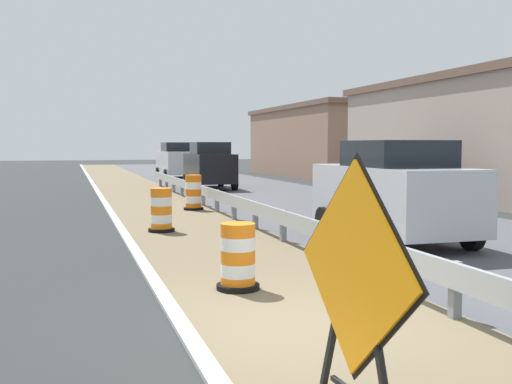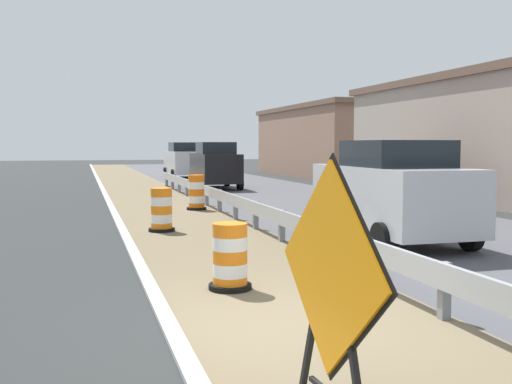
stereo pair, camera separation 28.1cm
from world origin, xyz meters
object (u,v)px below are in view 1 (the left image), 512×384
traffic_barrel_close (161,212)px  car_trailing_far_lane (177,160)px  warning_sign_diamond (354,276)px  car_lead_far_lane (393,191)px  car_trailing_near_lane (180,155)px  car_mid_far_lane (391,175)px  traffic_barrel_mid (193,194)px  car_lead_near_lane (209,166)px  traffic_barrel_nearest (238,260)px

traffic_barrel_close → car_trailing_far_lane: size_ratio=0.22×
warning_sign_diamond → car_trailing_far_lane: (4.39, 33.73, 0.06)m
car_lead_far_lane → car_trailing_far_lane: bearing=0.8°
car_trailing_near_lane → car_mid_far_lane: car_trailing_near_lane is taller
traffic_barrel_mid → car_lead_near_lane: car_lead_near_lane is taller
traffic_barrel_close → car_trailing_near_lane: bearing=79.3°
traffic_barrel_close → car_mid_far_lane: (8.38, 3.71, 0.61)m
traffic_barrel_mid → car_lead_far_lane: (2.87, -7.62, 0.58)m
car_lead_far_lane → traffic_barrel_mid: bearing=21.0°
traffic_barrel_mid → car_lead_far_lane: size_ratio=0.26×
traffic_barrel_close → traffic_barrel_mid: traffic_barrel_mid is taller
traffic_barrel_close → car_mid_far_lane: car_mid_far_lane is taller
car_lead_far_lane → car_lead_near_lane: bearing=1.2°
warning_sign_diamond → car_trailing_far_lane: 34.01m
traffic_barrel_mid → car_trailing_far_lane: (2.67, 18.74, 0.61)m
traffic_barrel_nearest → car_trailing_near_lane: bearing=80.8°
traffic_barrel_nearest → traffic_barrel_mid: bearing=82.0°
traffic_barrel_nearest → car_trailing_far_lane: size_ratio=0.20×
warning_sign_diamond → car_trailing_near_lane: bearing=-103.2°
traffic_barrel_close → car_trailing_near_lane: (8.34, 44.25, 0.62)m
traffic_barrel_mid → car_mid_far_lane: bearing=-7.9°
car_trailing_far_lane → car_lead_near_lane: bearing=178.9°
traffic_barrel_nearest → car_lead_far_lane: (4.39, 3.24, 0.66)m
traffic_barrel_nearest → car_mid_far_lane: bearing=50.6°
car_lead_near_lane → car_lead_far_lane: size_ratio=0.96×
warning_sign_diamond → car_lead_near_lane: bearing=-104.7°
car_mid_far_lane → car_trailing_far_lane: bearing=-168.4°
traffic_barrel_nearest → car_lead_near_lane: 20.56m
warning_sign_diamond → traffic_barrel_nearest: 4.18m
traffic_barrel_mid → car_trailing_far_lane: car_trailing_far_lane is taller
car_trailing_near_lane → car_trailing_far_lane: (-3.95, -20.88, 0.03)m
car_lead_near_lane → car_lead_far_lane: (0.24, -16.89, -0.01)m
warning_sign_diamond → car_trailing_near_lane: car_trailing_near_lane is taller
traffic_barrel_nearest → car_trailing_near_lane: car_trailing_near_lane is taller
car_lead_near_lane → car_lead_far_lane: 16.89m
car_lead_near_lane → car_mid_far_lane: bearing=-157.8°
traffic_barrel_close → car_mid_far_lane: size_ratio=0.23×
traffic_barrel_nearest → car_mid_far_lane: 12.89m
warning_sign_diamond → traffic_barrel_nearest: size_ratio=2.11×
traffic_barrel_nearest → car_lead_far_lane: car_lead_far_lane is taller
car_mid_far_lane → traffic_barrel_mid: bearing=-97.8°
traffic_barrel_close → car_lead_near_lane: (4.35, 13.89, 0.63)m
warning_sign_diamond → car_mid_far_lane: 16.37m
traffic_barrel_close → car_mid_far_lane: bearing=23.9°
car_trailing_far_lane → car_lead_far_lane: bearing=179.6°
car_lead_far_lane → car_mid_far_lane: (3.79, 6.70, -0.01)m
traffic_barrel_mid → car_trailing_far_lane: 18.94m
car_lead_far_lane → car_trailing_far_lane: size_ratio=0.93×
traffic_barrel_mid → traffic_barrel_close: bearing=-110.4°
traffic_barrel_nearest → car_trailing_far_lane: bearing=81.9°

